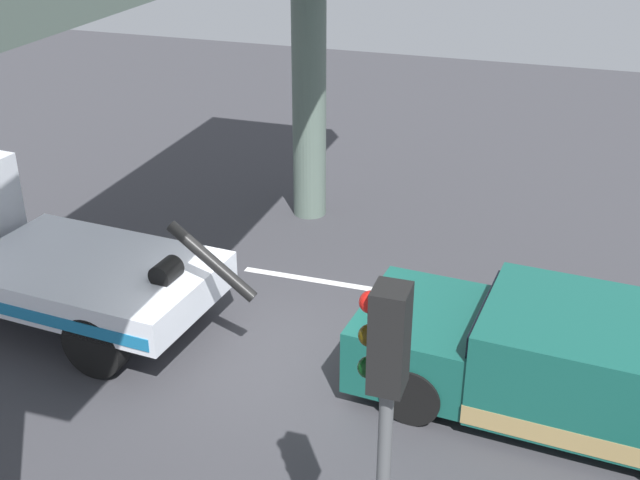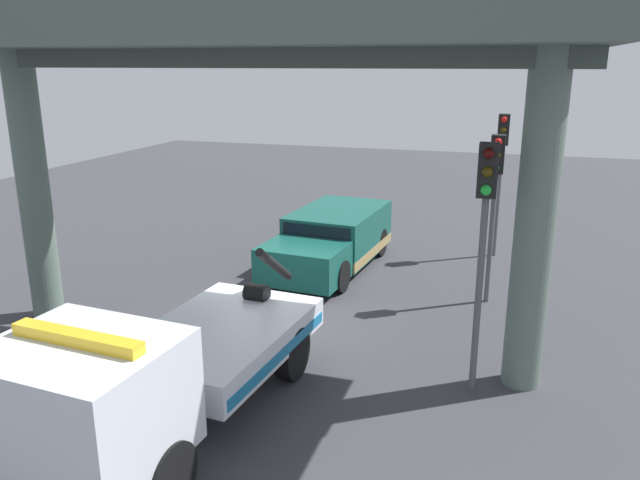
{
  "view_description": "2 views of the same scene",
  "coord_description": "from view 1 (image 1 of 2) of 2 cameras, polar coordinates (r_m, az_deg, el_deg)",
  "views": [
    {
      "loc": [
        -4.13,
        9.6,
        7.08
      ],
      "look_at": [
        -0.65,
        -0.97,
        1.62
      ],
      "focal_mm": 45.4,
      "sensor_mm": 36.0,
      "label": 1
    },
    {
      "loc": [
        11.92,
        4.88,
        5.69
      ],
      "look_at": [
        -2.33,
        0.34,
        1.4
      ],
      "focal_mm": 34.78,
      "sensor_mm": 36.0,
      "label": 2
    }
  ],
  "objects": [
    {
      "name": "lane_stripe_mid",
      "position": [
        14.62,
        -0.56,
        -2.81
      ],
      "size": [
        2.6,
        0.16,
        0.01
      ],
      "primitive_type": "cube",
      "color": "silver",
      "rests_on": "ground"
    },
    {
      "name": "ground_plane",
      "position": [
        12.66,
        -4.23,
        -8.22
      ],
      "size": [
        60.0,
        40.0,
        0.1
      ],
      "primitive_type": "cube",
      "color": "#38383D"
    },
    {
      "name": "lane_stripe_east",
      "position": [
        17.3,
        -19.74,
        0.37
      ],
      "size": [
        2.6,
        0.16,
        0.01
      ],
      "primitive_type": "cube",
      "color": "silver",
      "rests_on": "ground"
    },
    {
      "name": "towed_van_green",
      "position": [
        11.49,
        17.05,
        -8.43
      ],
      "size": [
        5.35,
        2.58,
        1.58
      ],
      "color": "#145147",
      "rests_on": "ground"
    },
    {
      "name": "traffic_light_far",
      "position": [
        6.68,
        4.54,
        -11.65
      ],
      "size": [
        0.39,
        0.32,
        4.1
      ],
      "color": "#515456",
      "rests_on": "ground"
    }
  ]
}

